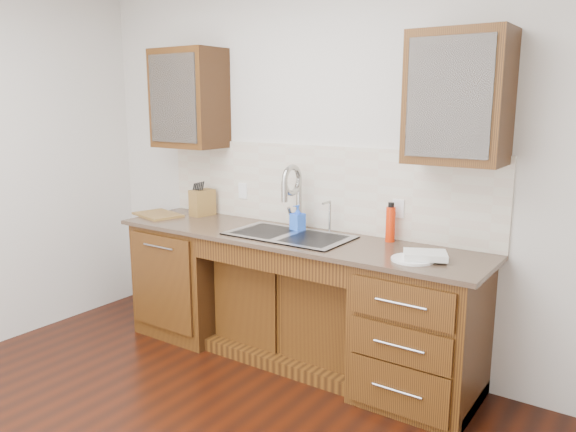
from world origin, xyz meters
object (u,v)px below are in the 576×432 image
Objects in this scene: soap_bottle at (298,218)px; plate at (413,259)px; cutting_board at (158,215)px; knife_block at (202,203)px; water_bottle at (390,224)px.

soap_bottle reaches higher than plate.
cutting_board is at bearing -158.57° from soap_bottle.
knife_block is at bearing 36.46° from cutting_board.
knife_block is at bearing 171.56° from plate.
knife_block is (-0.93, 0.03, 0.01)m from soap_bottle.
water_bottle reaches higher than cutting_board.
water_bottle reaches higher than knife_block.
plate is (0.29, -0.34, -0.11)m from water_bottle.
knife_block is 0.55× the size of cutting_board.
cutting_board is (-2.18, 0.07, 0.00)m from plate.
plate is at bearing -1.78° from soap_bottle.
water_bottle is at bearing 20.38° from soap_bottle.
knife_block is at bearing -177.92° from water_bottle.
cutting_board reaches higher than plate.
water_bottle reaches higher than soap_bottle.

